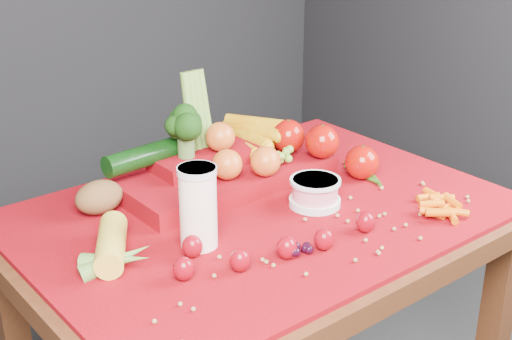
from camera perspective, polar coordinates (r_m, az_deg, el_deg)
table at (r=1.64m, az=0.44°, el=-6.48°), size 1.10×0.80×0.75m
red_cloth at (r=1.60m, az=0.45°, el=-3.33°), size 1.05×0.75×0.01m
milk_glass at (r=1.41m, az=-4.66°, el=-2.75°), size 0.08×0.08×0.17m
yogurt_bowl at (r=1.60m, az=4.75°, el=-1.70°), size 0.12×0.12×0.06m
strawberry_scatter at (r=1.39m, az=0.94°, el=-6.06°), size 0.44×0.18×0.05m
dark_grape_cluster at (r=1.41m, az=3.22°, el=-6.20°), size 0.06×0.05×0.03m
soybean_scatter at (r=1.46m, az=5.45°, el=-5.65°), size 0.84×0.24×0.01m
corn_ear at (r=1.39m, az=-11.26°, el=-6.71°), size 0.25×0.27×0.06m
potato at (r=1.60m, az=-12.43°, el=-2.14°), size 0.11×0.08×0.07m
baby_carrot_pile at (r=1.62m, az=14.10°, el=-2.77°), size 0.18×0.18×0.03m
green_bean_pile at (r=1.78m, az=8.50°, el=-0.28°), size 0.14×0.12×0.01m
produce_mound at (r=1.71m, az=-1.51°, el=0.87°), size 0.60×0.37×0.27m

